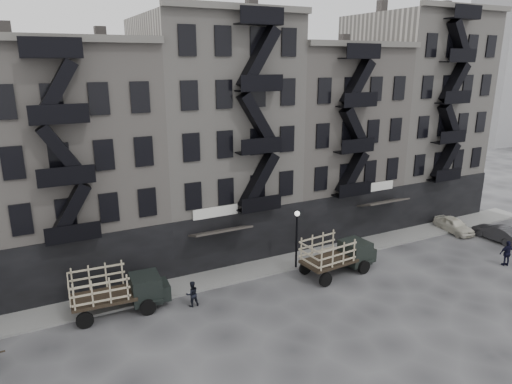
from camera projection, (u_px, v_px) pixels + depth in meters
name	position (u px, v px, depth m)	size (l,w,h in m)	color
ground	(277.00, 295.00, 28.39)	(140.00, 140.00, 0.00)	#38383A
sidewalk	(250.00, 270.00, 31.58)	(55.00, 2.50, 0.15)	slate
building_midwest	(75.00, 163.00, 30.34)	(10.00, 11.35, 16.20)	gray
building_center	(214.00, 137.00, 34.43)	(10.00, 11.35, 18.20)	#99948D
building_mideast	(323.00, 140.00, 39.09)	(10.00, 11.35, 16.20)	gray
building_east	(411.00, 116.00, 43.04)	(10.00, 11.35, 19.20)	#99948D
lamp_post	(297.00, 232.00, 31.16)	(0.36, 0.36, 4.28)	black
stake_truck_west	(117.00, 287.00, 26.10)	(5.57, 2.56, 2.73)	black
stake_truck_east	(338.00, 252.00, 30.88)	(5.66, 2.71, 2.76)	black
car_east	(454.00, 225.00, 38.64)	(1.50, 3.74, 1.27)	beige
car_far	(497.00, 233.00, 36.91)	(1.35, 3.87, 1.27)	#242326
pedestrian_mid	(192.00, 294.00, 26.93)	(0.77, 0.60, 1.58)	black
policeman	(507.00, 253.00, 32.23)	(1.09, 0.45, 1.86)	black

